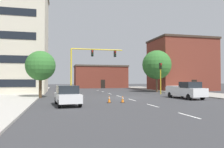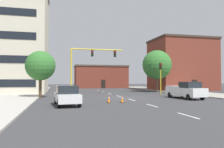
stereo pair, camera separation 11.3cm
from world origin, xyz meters
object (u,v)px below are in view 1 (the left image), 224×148
tree_left_near (40,66)px  pickup_truck_white (186,90)px  sedan_white_near_left (67,95)px  tree_right_mid (157,65)px  traffic_cone_roadside_b (123,99)px  traffic_light_pole_right (161,71)px  traffic_cone_roadside_a (109,99)px  traffic_signal_gantry (79,80)px

tree_left_near → pickup_truck_white: 17.77m
sedan_white_near_left → tree_right_mid: bearing=46.0°
tree_right_mid → pickup_truck_white: bearing=-101.0°
traffic_cone_roadside_b → pickup_truck_white: bearing=17.1°
traffic_light_pole_right → traffic_cone_roadside_a: bearing=-135.8°
traffic_light_pole_right → sedan_white_near_left: 18.58m
traffic_cone_roadside_b → traffic_cone_roadside_a: bearing=169.3°
traffic_light_pole_right → sedan_white_near_left: size_ratio=1.03×
tree_right_mid → sedan_white_near_left: bearing=-134.0°
tree_left_near → sedan_white_near_left: bearing=-71.5°
tree_left_near → traffic_cone_roadside_b: (8.24, -7.69, -3.60)m
pickup_truck_white → traffic_cone_roadside_b: pickup_truck_white is taller
traffic_signal_gantry → sedan_white_near_left: traffic_signal_gantry is taller
traffic_signal_gantry → traffic_cone_roadside_a: traffic_signal_gantry is taller
tree_right_mid → tree_left_near: bearing=-156.8°
traffic_signal_gantry → traffic_cone_roadside_a: size_ratio=11.99×
pickup_truck_white → traffic_cone_roadside_a: 10.12m
traffic_signal_gantry → pickup_truck_white: traffic_signal_gantry is taller
traffic_signal_gantry → traffic_light_pole_right: bearing=-7.2°
traffic_light_pole_right → tree_left_near: 17.57m
pickup_truck_white → sedan_white_near_left: size_ratio=1.19×
pickup_truck_white → tree_left_near: bearing=163.2°
traffic_light_pole_right → tree_right_mid: 6.16m
tree_left_near → traffic_light_pole_right: bearing=8.7°
traffic_light_pole_right → traffic_cone_roadside_b: size_ratio=7.00×
traffic_signal_gantry → sedan_white_near_left: size_ratio=1.86×
tree_left_near → traffic_cone_roadside_b: size_ratio=8.42×
traffic_cone_roadside_a → traffic_signal_gantry: bearing=99.4°
traffic_light_pole_right → traffic_cone_roadside_a: (-10.40, -10.11, -3.17)m
tree_right_mid → tree_left_near: size_ratio=1.30×
tree_right_mid → traffic_cone_roadside_a: (-12.42, -15.77, -4.54)m
traffic_signal_gantry → traffic_cone_roadside_a: bearing=-80.6°
traffic_light_pole_right → sedan_white_near_left: traffic_light_pole_right is taller
traffic_light_pole_right → tree_right_mid: bearing=70.4°
sedan_white_near_left → traffic_cone_roadside_a: bearing=17.5°
traffic_signal_gantry → tree_left_near: size_ratio=1.50×
sedan_white_near_left → traffic_cone_roadside_a: (4.04, 1.28, -0.53)m
traffic_cone_roadside_a → traffic_cone_roadside_b: size_ratio=1.05×
traffic_cone_roadside_a → traffic_cone_roadside_b: bearing=-10.7°
traffic_signal_gantry → tree_left_near: bearing=-140.0°
traffic_signal_gantry → tree_right_mid: (14.35, 4.11, 2.68)m
tree_left_near → traffic_cone_roadside_a: tree_left_near is taller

